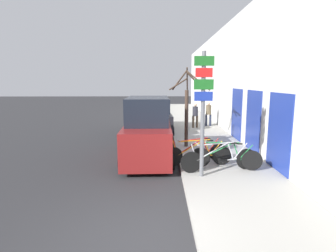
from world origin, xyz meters
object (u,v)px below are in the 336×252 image
at_px(parked_car_0, 148,131).
at_px(bicycle_0, 219,159).
at_px(pedestrian_near, 195,114).
at_px(street_tree, 187,108).
at_px(pedestrian_far, 208,112).
at_px(bicycle_2, 197,155).
at_px(bicycle_3, 196,153).
at_px(parked_car_1, 155,117).
at_px(signpost, 203,110).
at_px(bicycle_1, 226,157).

bearing_deg(parked_car_0, bicycle_0, -40.16).
distance_m(pedestrian_near, street_tree, 5.09).
bearing_deg(pedestrian_far, parked_car_0, 65.34).
relative_size(parked_car_0, pedestrian_far, 2.98).
bearing_deg(bicycle_2, parked_car_0, 47.02).
xyz_separation_m(pedestrian_near, pedestrian_far, (0.96, 0.60, 0.02)).
bearing_deg(bicycle_3, parked_car_1, -2.65).
xyz_separation_m(bicycle_0, bicycle_3, (-0.66, 0.83, -0.02)).
distance_m(signpost, street_tree, 3.93).
relative_size(bicycle_1, pedestrian_near, 1.49).
bearing_deg(signpost, bicycle_3, 90.02).
distance_m(bicycle_2, street_tree, 3.18).
bearing_deg(bicycle_1, bicycle_2, 84.69).
height_order(bicycle_1, bicycle_3, bicycle_1).
xyz_separation_m(bicycle_0, bicycle_2, (-0.66, 0.58, -0.01)).
bearing_deg(parked_car_0, bicycle_3, -34.38).
relative_size(bicycle_0, bicycle_2, 1.07).
bearing_deg(street_tree, pedestrian_far, 70.20).
relative_size(signpost, bicycle_0, 1.46).
bearing_deg(bicycle_3, pedestrian_near, -23.81).
bearing_deg(bicycle_3, street_tree, -14.51).
bearing_deg(pedestrian_near, pedestrian_far, 14.32).
height_order(parked_car_0, pedestrian_far, parked_car_0).
height_order(bicycle_3, street_tree, street_tree).
distance_m(bicycle_0, bicycle_3, 1.06).
xyz_separation_m(bicycle_0, street_tree, (-0.77, 3.45, 1.33)).
height_order(bicycle_1, pedestrian_far, pedestrian_far).
bearing_deg(pedestrian_near, bicycle_2, -114.26).
height_order(bicycle_3, pedestrian_far, pedestrian_far).
bearing_deg(street_tree, bicycle_1, -72.02).
bearing_deg(bicycle_3, pedestrian_far, -29.86).
bearing_deg(signpost, bicycle_2, 89.68).
bearing_deg(parked_car_1, parked_car_0, -94.63).
bearing_deg(pedestrian_near, bicycle_0, -109.34).
bearing_deg(parked_car_0, bicycle_2, -39.56).
height_order(bicycle_0, pedestrian_near, pedestrian_near).
relative_size(bicycle_0, parked_car_1, 0.55).
relative_size(parked_car_0, parked_car_1, 1.00).
xyz_separation_m(bicycle_1, parked_car_1, (-2.60, 7.16, 0.41)).
bearing_deg(bicycle_0, parked_car_0, 40.50).
xyz_separation_m(bicycle_2, bicycle_3, (-0.01, 0.26, -0.00)).
distance_m(parked_car_0, street_tree, 2.34).
distance_m(pedestrian_far, street_tree, 5.92).
distance_m(bicycle_0, pedestrian_far, 9.06).
xyz_separation_m(bicycle_2, pedestrian_far, (1.87, 8.39, 0.52)).
height_order(signpost, bicycle_2, signpost).
distance_m(signpost, pedestrian_near, 8.96).
height_order(signpost, parked_car_1, signpost).
distance_m(bicycle_2, parked_car_0, 2.39).
bearing_deg(pedestrian_far, bicycle_2, 80.70).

